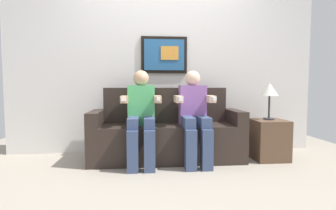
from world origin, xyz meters
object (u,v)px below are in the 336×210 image
(table_lamp, at_px, (270,91))
(side_table_right, at_px, (269,140))
(couch, at_px, (167,135))
(person_on_left, at_px, (141,113))
(person_on_right, at_px, (194,113))

(table_lamp, bearing_deg, side_table_right, -108.29)
(couch, relative_size, table_lamp, 4.05)
(person_on_left, bearing_deg, person_on_right, 0.00)
(person_on_right, relative_size, side_table_right, 2.22)
(couch, height_order, table_lamp, table_lamp)
(person_on_right, distance_m, side_table_right, 1.03)
(couch, height_order, person_on_left, person_on_left)
(couch, relative_size, person_on_right, 1.68)
(table_lamp, bearing_deg, person_on_left, -176.34)
(side_table_right, xyz_separation_m, table_lamp, (0.01, 0.04, 0.61))
(person_on_right, bearing_deg, couch, 151.92)
(couch, relative_size, person_on_left, 1.68)
(person_on_right, xyz_separation_m, table_lamp, (0.98, 0.10, 0.25))
(person_on_left, bearing_deg, table_lamp, 3.66)
(person_on_left, distance_m, side_table_right, 1.63)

